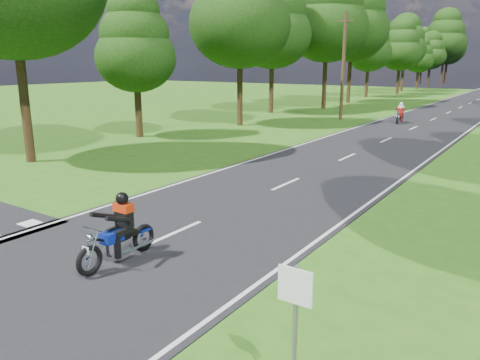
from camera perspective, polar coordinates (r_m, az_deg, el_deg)
The scene contains 7 objects.
ground at distance 11.04m, azimuth -14.83°, elevation -9.31°, with size 160.00×160.00×0.00m, color #296116.
main_road at distance 57.26m, azimuth 26.25°, elevation 8.41°, with size 7.00×140.00×0.02m, color black.
road_markings at distance 55.43m, azimuth 25.83°, elevation 8.32°, with size 7.40×140.00×0.01m.
telegraph_pole at distance 37.21m, azimuth 12.48°, elevation 13.46°, with size 1.20×0.26×8.00m.
road_sign at distance 5.88m, azimuth 6.70°, elevation -16.20°, with size 0.45×0.07×2.00m.
rider_near_blue at distance 10.55m, azimuth -14.80°, elevation -5.76°, with size 0.62×1.87×1.56m, color #0D2398, non-canonical shape.
rider_far_red at distance 36.13m, azimuth 18.95°, elevation 7.77°, with size 0.60×1.79×1.49m, color #B01E0D, non-canonical shape.
Camera 1 is at (7.76, -6.57, 4.31)m, focal length 35.00 mm.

